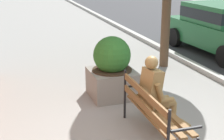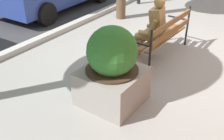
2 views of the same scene
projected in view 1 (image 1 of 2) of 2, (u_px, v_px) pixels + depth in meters
The scene contains 4 objects.
park_bench at pixel (153, 109), 5.31m from camera, with size 1.81×0.57×0.95m.
bronze_statue_seated at pixel (158, 95), 5.55m from camera, with size 0.61×0.82×1.37m.
concrete_planter at pixel (112, 70), 7.06m from camera, with size 0.95×0.95×1.33m.
parked_car_green at pixel (220, 27), 10.45m from camera, with size 4.17×2.05×1.56m.
Camera 1 is at (4.16, -2.10, 2.80)m, focal length 52.82 mm.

